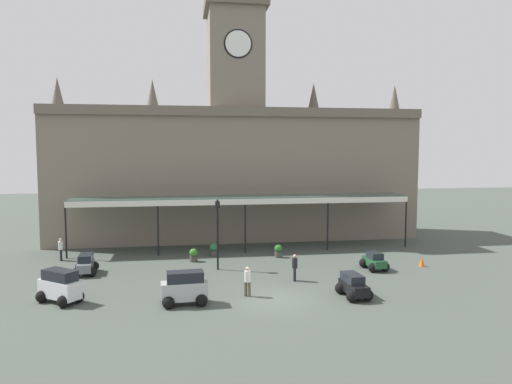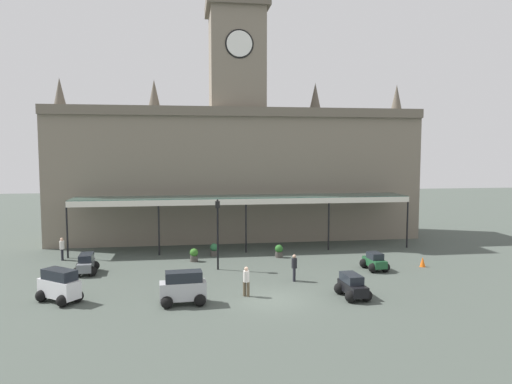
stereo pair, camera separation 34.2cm
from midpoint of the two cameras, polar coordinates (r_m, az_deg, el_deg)
name	(u,v)px [view 1 (the left image)]	position (r m, az deg, el deg)	size (l,w,h in m)	color
ground_plane	(275,300)	(26.37, 1.87, -12.82)	(140.00, 140.00, 0.00)	#434B44
station_building	(235,164)	(43.86, -2.72, 3.42)	(32.88, 6.67, 21.51)	slate
entrance_canopy	(243,198)	(38.52, -1.81, -0.78)	(27.23, 3.26, 4.36)	#38564C
car_grey_estate	(86,265)	(33.39, -20.10, -8.30)	(1.65, 2.31, 1.27)	slate
car_green_sedan	(374,262)	(33.46, 13.76, -8.22)	(1.62, 2.11, 1.19)	#1E512D
car_white_van	(60,288)	(27.75, -22.87, -10.56)	(2.56, 2.44, 1.77)	silver
car_silver_van	(184,290)	(25.61, -8.99, -11.53)	(2.46, 1.70, 1.77)	#B2B5BA
car_black_estate	(353,287)	(27.13, 11.29, -11.15)	(1.65, 2.31, 1.27)	black
pedestrian_crossing_forecourt	(295,266)	(29.76, 4.35, -8.93)	(0.34, 0.39, 1.67)	black
pedestrian_near_entrance	(247,280)	(26.66, -1.41, -10.58)	(0.36, 0.34, 1.67)	brown
pedestrian_beside_cars	(61,248)	(37.90, -22.69, -6.28)	(0.34, 0.38, 1.67)	black
victorian_lamppost	(218,226)	(32.13, -4.95, -4.11)	(0.30, 0.30, 4.81)	black
traffic_cone	(422,261)	(35.33, 19.07, -7.91)	(0.40, 0.40, 0.69)	orange
planter_near_kerb	(213,250)	(36.78, -5.41, -6.92)	(0.60, 0.60, 0.96)	#47423D
planter_by_canopy	(194,255)	(35.11, -7.81, -7.52)	(0.60, 0.60, 0.96)	#47423D
planter_forecourt_centre	(278,251)	(36.19, 2.44, -7.10)	(0.60, 0.60, 0.96)	#47423D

